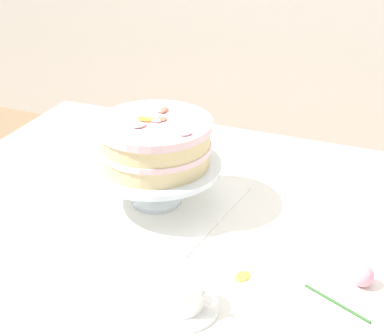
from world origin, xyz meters
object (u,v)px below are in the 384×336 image
at_px(cake_stand, 155,170).
at_px(layer_cake, 155,142).
at_px(dining_table, 214,267).
at_px(fallen_rose, 362,277).
at_px(teacup, 183,297).

bearing_deg(cake_stand, layer_cake, 6.06).
xyz_separation_m(dining_table, fallen_rose, (0.30, -0.07, 0.11)).
bearing_deg(cake_stand, fallen_rose, -15.04).
relative_size(dining_table, layer_cake, 5.66).
bearing_deg(layer_cake, teacup, -57.55).
height_order(dining_table, layer_cake, layer_cake).
distance_m(layer_cake, teacup, 0.38).
bearing_deg(dining_table, teacup, -82.83).
xyz_separation_m(dining_table, layer_cake, (-0.16, 0.06, 0.24)).
distance_m(cake_stand, teacup, 0.36).
relative_size(layer_cake, teacup, 1.92).
xyz_separation_m(dining_table, cake_stand, (-0.16, 0.06, 0.17)).
xyz_separation_m(dining_table, teacup, (0.03, -0.24, 0.11)).
distance_m(cake_stand, fallen_rose, 0.49).
distance_m(dining_table, layer_cake, 0.30).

